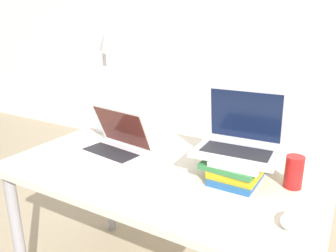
{
  "coord_description": "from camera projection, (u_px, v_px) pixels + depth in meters",
  "views": [
    {
      "loc": [
        0.65,
        -0.71,
        1.31
      ],
      "look_at": [
        0.02,
        0.39,
        0.9
      ],
      "focal_mm": 35.0,
      "sensor_mm": 36.0,
      "label": 1
    }
  ],
  "objects": [
    {
      "name": "wall_back",
      "position": [
        275.0,
        16.0,
        2.68
      ],
      "size": [
        8.0,
        0.05,
        2.7
      ],
      "color": "silver",
      "rests_on": "ground_plane"
    },
    {
      "name": "desk",
      "position": [
        164.0,
        183.0,
        1.42
      ],
      "size": [
        1.31,
        0.78,
        0.72
      ],
      "color": "beige",
      "rests_on": "ground_plane"
    },
    {
      "name": "laptop_left",
      "position": [
        116.0,
        144.0,
        1.51
      ],
      "size": [
        0.35,
        0.26,
        0.22
      ],
      "color": "silver",
      "rests_on": "desk"
    },
    {
      "name": "book_stack",
      "position": [
        239.0,
        166.0,
        1.27
      ],
      "size": [
        0.23,
        0.27,
        0.1
      ],
      "color": "#235693",
      "rests_on": "desk"
    },
    {
      "name": "laptop_on_books",
      "position": [
        240.0,
        139.0,
        1.27
      ],
      "size": [
        0.32,
        0.25,
        0.24
      ],
      "color": "silver",
      "rests_on": "book_stack"
    },
    {
      "name": "wireless_keyboard",
      "position": [
        205.0,
        202.0,
        1.1
      ],
      "size": [
        0.31,
        0.12,
        0.01
      ],
      "color": "white",
      "rests_on": "desk"
    },
    {
      "name": "mouse",
      "position": [
        290.0,
        220.0,
        0.98
      ],
      "size": [
        0.06,
        0.1,
        0.03
      ],
      "color": "white",
      "rests_on": "desk"
    },
    {
      "name": "soda_can",
      "position": [
        294.0,
        172.0,
        1.19
      ],
      "size": [
        0.07,
        0.07,
        0.12
      ],
      "color": "red",
      "rests_on": "desk"
    },
    {
      "name": "desk_lamp",
      "position": [
        110.0,
        49.0,
        1.65
      ],
      "size": [
        0.23,
        0.2,
        0.61
      ],
      "color": "silver",
      "rests_on": "desk"
    }
  ]
}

